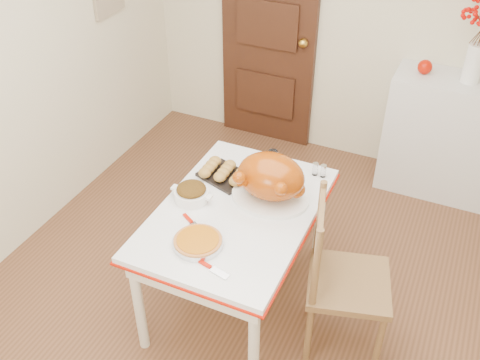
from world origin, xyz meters
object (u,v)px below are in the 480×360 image
at_px(pumpkin_pie, 198,241).
at_px(sideboard, 449,138).
at_px(kitchen_table, 237,257).
at_px(chair_oak, 349,280).
at_px(turkey_platter, 271,179).

bearing_deg(pumpkin_pie, sideboard, 63.54).
bearing_deg(kitchen_table, chair_oak, -1.84).
relative_size(kitchen_table, chair_oak, 1.24).
distance_m(sideboard, pumpkin_pie, 2.42).
bearing_deg(kitchen_table, sideboard, 60.72).
bearing_deg(sideboard, chair_oak, -99.50).
relative_size(chair_oak, turkey_platter, 2.20).
bearing_deg(chair_oak, sideboard, -24.60).
bearing_deg(turkey_platter, pumpkin_pie, -121.11).
bearing_deg(pumpkin_pie, turkey_platter, 69.32).
bearing_deg(pumpkin_pie, chair_oak, 23.29).
bearing_deg(turkey_platter, chair_oak, -29.76).
height_order(sideboard, chair_oak, chair_oak).
bearing_deg(chair_oak, turkey_platter, 55.57).
xyz_separation_m(kitchen_table, turkey_platter, (0.14, 0.18, 0.53)).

